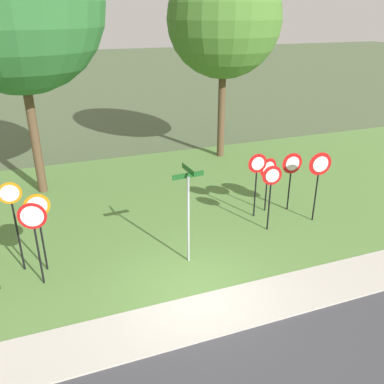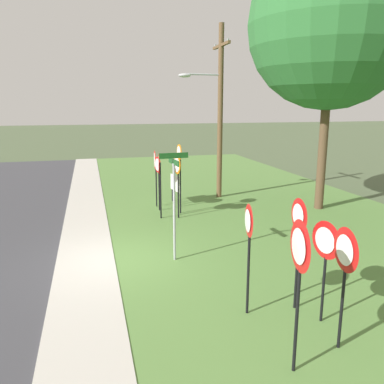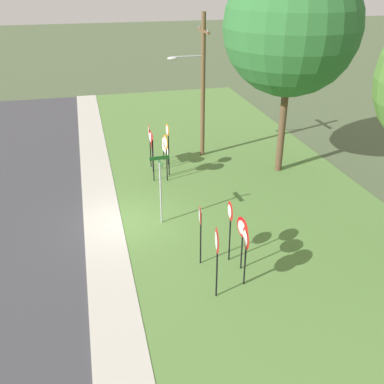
% 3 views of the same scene
% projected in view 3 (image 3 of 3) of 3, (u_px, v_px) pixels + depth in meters
% --- Properties ---
extents(ground_plane, '(160.00, 160.00, 0.00)m').
position_uv_depth(ground_plane, '(122.00, 223.00, 19.03)').
color(ground_plane, '#4C5B3D').
extents(road_asphalt, '(44.00, 6.40, 0.01)m').
position_uv_depth(road_asphalt, '(4.00, 237.00, 18.00)').
color(road_asphalt, '#3D3D42').
rests_on(road_asphalt, ground_plane).
extents(sidewalk_strip, '(44.00, 1.60, 0.06)m').
position_uv_depth(sidewalk_strip, '(103.00, 225.00, 18.85)').
color(sidewalk_strip, '#BCB7AD').
rests_on(sidewalk_strip, ground_plane).
extents(grass_median, '(44.00, 12.00, 0.04)m').
position_uv_depth(grass_median, '(253.00, 207.00, 20.31)').
color(grass_median, '#567F3D').
rests_on(grass_median, ground_plane).
extents(stop_sign_near_left, '(0.64, 0.14, 2.25)m').
position_uv_depth(stop_sign_near_left, '(151.00, 143.00, 23.05)').
color(stop_sign_near_left, black).
rests_on(stop_sign_near_left, grass_median).
extents(stop_sign_near_right, '(0.76, 0.12, 2.41)m').
position_uv_depth(stop_sign_near_right, '(149.00, 136.00, 23.58)').
color(stop_sign_near_right, black).
rests_on(stop_sign_near_right, grass_median).
extents(stop_sign_far_left, '(0.72, 0.12, 2.45)m').
position_uv_depth(stop_sign_far_left, '(166.00, 148.00, 21.98)').
color(stop_sign_far_left, black).
rests_on(stop_sign_far_left, grass_median).
extents(stop_sign_far_center, '(0.74, 0.17, 2.50)m').
position_uv_depth(stop_sign_far_center, '(152.00, 147.00, 21.92)').
color(stop_sign_far_center, black).
rests_on(stop_sign_far_center, grass_median).
extents(stop_sign_far_right, '(0.62, 0.10, 2.80)m').
position_uv_depth(stop_sign_far_right, '(168.00, 139.00, 22.48)').
color(stop_sign_far_right, black).
rests_on(stop_sign_far_right, grass_median).
extents(yield_sign_near_left, '(0.83, 0.16, 2.60)m').
position_uv_depth(yield_sign_near_left, '(217.00, 247.00, 13.86)').
color(yield_sign_near_left, black).
rests_on(yield_sign_near_left, grass_median).
extents(yield_sign_near_right, '(0.76, 0.16, 2.12)m').
position_uv_depth(yield_sign_near_right, '(242.00, 232.00, 15.39)').
color(yield_sign_near_right, black).
rests_on(yield_sign_near_right, grass_median).
extents(yield_sign_far_left, '(0.72, 0.11, 2.44)m').
position_uv_depth(yield_sign_far_left, '(230.00, 218.00, 15.75)').
color(yield_sign_far_left, black).
rests_on(yield_sign_far_left, grass_median).
extents(yield_sign_far_right, '(0.79, 0.12, 2.28)m').
position_uv_depth(yield_sign_far_right, '(245.00, 243.00, 14.53)').
color(yield_sign_far_right, black).
rests_on(yield_sign_far_right, grass_median).
extents(yield_sign_center, '(0.68, 0.14, 2.38)m').
position_uv_depth(yield_sign_center, '(200.00, 222.00, 15.59)').
color(yield_sign_center, black).
rests_on(yield_sign_center, grass_median).
extents(street_name_post, '(0.96, 0.82, 3.05)m').
position_uv_depth(street_name_post, '(160.00, 184.00, 18.22)').
color(street_name_post, '#9EA0A8').
rests_on(street_name_post, grass_median).
extents(utility_pole, '(2.10, 2.07, 7.80)m').
position_uv_depth(utility_pole, '(200.00, 82.00, 24.01)').
color(utility_pole, brown).
rests_on(utility_pole, grass_median).
extents(notice_board, '(1.09, 0.17, 1.25)m').
position_uv_depth(notice_board, '(166.00, 148.00, 24.54)').
color(notice_board, black).
rests_on(notice_board, grass_median).
extents(oak_tree_left, '(6.49, 6.49, 10.56)m').
position_uv_depth(oak_tree_left, '(292.00, 27.00, 20.70)').
color(oak_tree_left, brown).
rests_on(oak_tree_left, grass_median).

